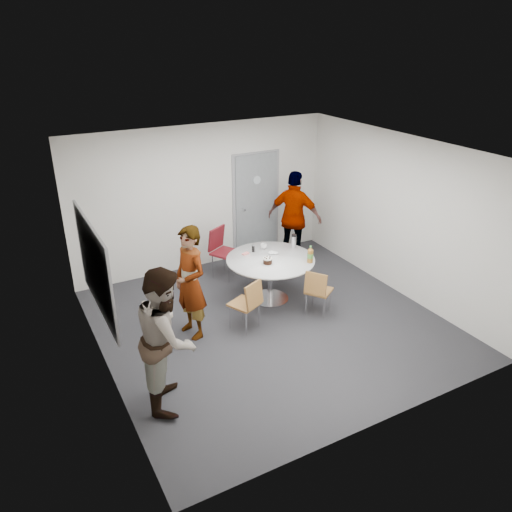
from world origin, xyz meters
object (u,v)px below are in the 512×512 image
door (256,205)px  chair_near_right (317,289)px  person_left (167,337)px  chair_far (222,247)px  chair_near_left (248,301)px  person_right (295,218)px  person_main (190,283)px  whiteboard (95,267)px  table (272,264)px

door → chair_near_right: size_ratio=2.71×
chair_near_right → person_left: person_left is taller
chair_far → door: bearing=-178.6°
chair_near_left → chair_near_right: 1.17m
door → person_right: bearing=-56.7°
door → person_main: bearing=-136.0°
person_left → person_right: size_ratio=0.99×
chair_far → person_left: size_ratio=0.52×
chair_near_right → person_left: size_ratio=0.43×
chair_near_left → chair_near_right: (1.16, -0.14, -0.03)m
whiteboard → door: bearing=32.7°
person_right → table: bearing=95.9°
chair_far → person_left: (-2.01, -2.81, 0.33)m
table → person_right: (1.15, 1.13, 0.25)m
chair_near_right → person_right: person_right is taller
table → person_right: bearing=44.4°
chair_near_right → person_right: 2.12m
door → person_main: 3.15m
door → chair_near_left: bearing=-120.7°
whiteboard → table: bearing=8.9°
whiteboard → person_right: size_ratio=1.05×
person_main → person_left: size_ratio=0.96×
door → whiteboard: bearing=-147.3°
door → person_left: 4.59m
chair_near_left → chair_near_right: size_ratio=1.05×
whiteboard → person_main: bearing=4.1°
chair_near_left → chair_far: chair_far is taller
whiteboard → chair_near_right: bearing=-6.0°
chair_near_right → person_main: person_main is taller
whiteboard → person_main: whiteboard is taller
door → person_left: door is taller
door → table: 1.99m
chair_far → person_left: person_left is taller
person_right → whiteboard: bearing=72.9°
door → chair_near_left: 2.94m
door → person_left: size_ratio=1.18×
chair_near_left → person_left: bearing=-174.1°
chair_near_left → chair_far: bearing=52.2°
chair_near_left → chair_near_right: chair_near_left is taller
chair_near_right → person_left: bearing=-108.3°
person_left → person_right: 4.44m
person_right → chair_near_right: bearing=119.3°
chair_far → person_right: (1.51, -0.09, 0.33)m
door → chair_far: 1.29m
table → chair_far: 1.27m
whiteboard → chair_far: whiteboard is taller
person_main → chair_near_left: bearing=57.1°
table → chair_near_left: table is taller
chair_far → person_main: (-1.22, -1.57, 0.29)m
chair_near_left → person_main: size_ratio=0.48×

